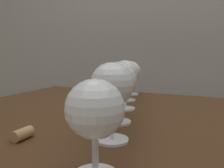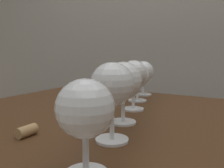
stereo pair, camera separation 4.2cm
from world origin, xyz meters
name	(u,v)px [view 1 (the left image)]	position (x,y,z in m)	size (l,w,h in m)	color
dining_table	(150,162)	(0.00, 0.00, 0.64)	(1.19, 0.80, 0.75)	#472B16
wine_glass_pinot	(94,112)	(0.00, -0.28, 0.84)	(0.08, 0.08, 0.13)	white
wine_glass_cabernet	(112,86)	(-0.03, -0.16, 0.85)	(0.08, 0.08, 0.15)	white
wine_glass_port	(118,82)	(-0.07, -0.05, 0.85)	(0.09, 0.09, 0.15)	white
wine_glass_amber	(125,75)	(-0.10, 0.08, 0.85)	(0.08, 0.08, 0.14)	white
wine_glass_white	(126,76)	(-0.14, 0.20, 0.83)	(0.08, 0.08, 0.13)	white
wine_glass_chardonnay	(130,72)	(-0.17, 0.32, 0.84)	(0.08, 0.08, 0.13)	white
cork	(23,134)	(-0.19, -0.22, 0.76)	(0.02, 0.02, 0.04)	tan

